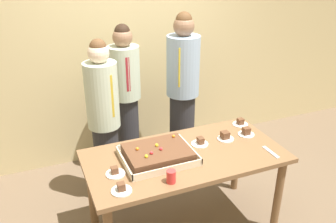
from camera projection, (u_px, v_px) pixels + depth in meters
name	position (u px, v px, depth m)	size (l,w,h in m)	color
interior_back_panel	(127.00, 33.00, 4.01)	(8.00, 0.12, 3.00)	#CCB784
party_table	(185.00, 165.00, 3.01)	(1.68, 0.83, 0.79)	brown
sheet_cake	(158.00, 154.00, 2.88)	(0.59, 0.47, 0.12)	beige
plated_slice_near_left	(240.00, 123.00, 3.45)	(0.15, 0.15, 0.07)	white
plated_slice_near_right	(225.00, 137.00, 3.19)	(0.15, 0.15, 0.07)	white
plated_slice_far_left	(121.00, 189.00, 2.51)	(0.15, 0.15, 0.07)	white
plated_slice_far_right	(246.00, 133.00, 3.27)	(0.15, 0.15, 0.08)	white
plated_slice_center_front	(115.00, 172.00, 2.70)	(0.15, 0.15, 0.06)	white
plated_slice_center_back	(200.00, 142.00, 3.11)	(0.15, 0.15, 0.07)	white
drink_cup_nearest	(171.00, 177.00, 2.59)	(0.07, 0.07, 0.10)	red
cake_server_utensil	(271.00, 152.00, 2.99)	(0.03, 0.20, 0.01)	silver
person_serving_front	(183.00, 91.00, 3.89)	(0.36, 0.36, 1.80)	#28282D
person_green_shirt_behind	(104.00, 121.00, 3.36)	(0.31, 0.31, 1.66)	#28282D
person_striped_tie_right	(126.00, 100.00, 3.80)	(0.33, 0.33, 1.70)	#28282D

